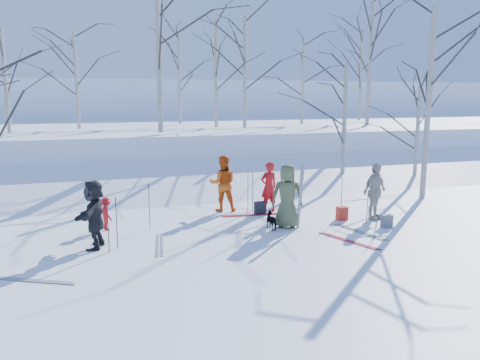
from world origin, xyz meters
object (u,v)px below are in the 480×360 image
object	(u,v)px
skier_olive_center	(287,196)
skier_red_north	(269,187)
skier_red_seated	(107,214)
skier_cream_east	(375,191)
backpack_grey	(387,221)
skier_grey_west	(94,214)
backpack_red	(342,213)
skier_redor_behind	(223,183)
dog	(273,220)
backpack_dark	(260,208)

from	to	relation	value
skier_olive_center	skier_red_north	bearing A→B (deg)	-70.38
skier_olive_center	skier_red_seated	bearing A→B (deg)	10.09
skier_cream_east	backpack_grey	xyz separation A→B (m)	(-0.16, -0.92, -0.70)
skier_grey_west	backpack_red	world-z (taller)	skier_grey_west
backpack_red	skier_redor_behind	bearing A→B (deg)	144.78
dog	backpack_dark	world-z (taller)	dog
skier_olive_center	skier_grey_west	bearing A→B (deg)	27.69
skier_grey_west	backpack_dark	world-z (taller)	skier_grey_west
skier_redor_behind	backpack_dark	world-z (taller)	skier_redor_behind
skier_grey_west	skier_cream_east	bearing A→B (deg)	108.79
skier_red_north	backpack_grey	bearing A→B (deg)	122.71
skier_red_north	skier_red_seated	xyz separation A→B (m)	(-5.22, -0.64, -0.35)
skier_cream_east	backpack_grey	world-z (taller)	skier_cream_east
backpack_grey	skier_olive_center	bearing A→B (deg)	162.08
skier_cream_east	dog	world-z (taller)	skier_cream_east
skier_olive_center	backpack_grey	distance (m)	3.02
skier_redor_behind	skier_grey_west	bearing A→B (deg)	45.91
skier_redor_behind	backpack_grey	bearing A→B (deg)	151.74
skier_red_north	skier_red_seated	size ratio (longest dim) A/B	1.74
skier_olive_center	skier_red_seated	size ratio (longest dim) A/B	1.97
skier_redor_behind	skier_cream_east	xyz separation A→B (m)	(4.19, -2.48, -0.05)
dog	skier_grey_west	bearing A→B (deg)	-6.37
skier_olive_center	backpack_dark	distance (m)	1.90
skier_red_seated	skier_red_north	bearing A→B (deg)	-100.86
dog	backpack_grey	world-z (taller)	dog
skier_cream_east	skier_grey_west	xyz separation A→B (m)	(-8.31, -0.29, -0.01)
skier_red_seated	backpack_red	xyz separation A→B (m)	(7.00, -1.08, -0.27)
skier_red_north	skier_grey_west	bearing A→B (deg)	12.35
backpack_dark	backpack_grey	bearing A→B (deg)	-41.34
skier_red_north	skier_redor_behind	distance (m)	1.53
skier_red_seated	backpack_dark	distance (m)	4.85
skier_red_north	dog	world-z (taller)	skier_red_north
skier_olive_center	skier_grey_west	xyz separation A→B (m)	(-5.37, -0.27, -0.06)
skier_redor_behind	backpack_dark	bearing A→B (deg)	155.21
skier_cream_east	backpack_red	world-z (taller)	skier_cream_east
skier_grey_west	dog	size ratio (longest dim) A/B	2.85
backpack_red	backpack_grey	xyz separation A→B (m)	(0.83, -1.14, -0.02)
backpack_red	backpack_dark	size ratio (longest dim) A/B	1.05
skier_redor_behind	dog	distance (m)	2.76
skier_redor_behind	skier_cream_east	world-z (taller)	skier_redor_behind
skier_olive_center	skier_redor_behind	world-z (taller)	skier_olive_center
dog	backpack_red	size ratio (longest dim) A/B	1.46
backpack_red	skier_red_north	bearing A→B (deg)	135.93
backpack_red	skier_cream_east	bearing A→B (deg)	-12.64
backpack_grey	backpack_dark	xyz separation A→B (m)	(-2.99, 2.63, 0.01)
skier_red_north	backpack_dark	xyz separation A→B (m)	(-0.39, -0.23, -0.63)
skier_grey_west	backpack_red	bearing A→B (deg)	110.79
skier_red_north	backpack_dark	size ratio (longest dim) A/B	4.16
skier_grey_west	dog	bearing A→B (deg)	109.25
skier_olive_center	backpack_dark	size ratio (longest dim) A/B	4.69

